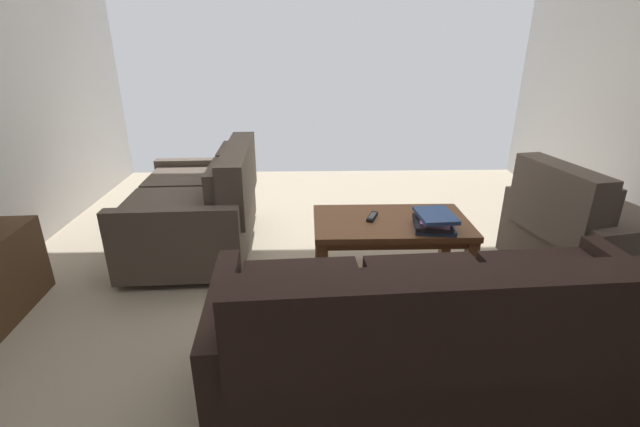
# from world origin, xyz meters

# --- Properties ---
(ground_plane) EXTENTS (4.87, 5.59, 0.01)m
(ground_plane) POSITION_xyz_m (0.00, 0.00, -0.00)
(ground_plane) COLOR #B7A88E
(sofa_main) EXTENTS (2.06, 0.93, 0.81)m
(sofa_main) POSITION_xyz_m (-0.40, 0.97, 0.36)
(sofa_main) COLOR black
(sofa_main) RESTS_ON ground
(loveseat_near) EXTENTS (0.94, 1.37, 0.82)m
(loveseat_near) POSITION_xyz_m (1.02, -0.67, 0.35)
(loveseat_near) COLOR black
(loveseat_near) RESTS_ON ground
(coffee_table) EXTENTS (1.03, 0.58, 0.46)m
(coffee_table) POSITION_xyz_m (-0.37, -0.11, 0.38)
(coffee_table) COLOR brown
(coffee_table) RESTS_ON ground
(armchair_side) EXTENTS (0.93, 1.03, 0.83)m
(armchair_side) POSITION_xyz_m (-1.68, -0.10, 0.35)
(armchair_side) COLOR black
(armchair_side) RESTS_ON ground
(book_stack) EXTENTS (0.28, 0.29, 0.10)m
(book_stack) POSITION_xyz_m (-0.61, 0.05, 0.51)
(book_stack) COLOR #385693
(book_stack) RESTS_ON coffee_table
(tv_remote) EXTENTS (0.10, 0.17, 0.02)m
(tv_remote) POSITION_xyz_m (-0.24, -0.14, 0.47)
(tv_remote) COLOR black
(tv_remote) RESTS_ON coffee_table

